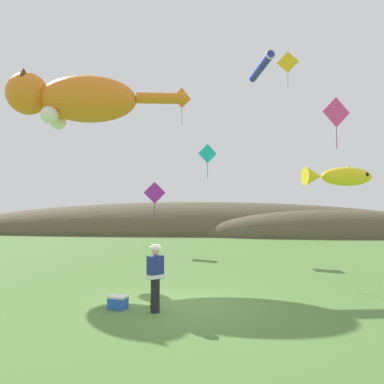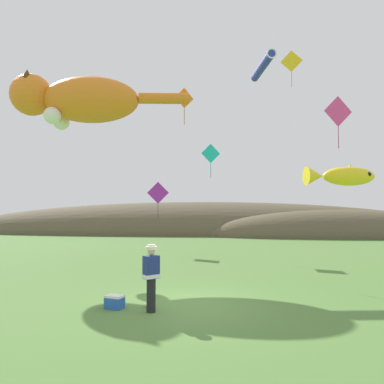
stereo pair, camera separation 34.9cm
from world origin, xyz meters
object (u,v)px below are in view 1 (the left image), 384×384
at_px(festival_attendant, 155,276).
at_px(kite_spool, 153,304).
at_px(picnic_cooler, 118,302).
at_px(kite_diamond_teal, 207,154).
at_px(kite_diamond_orange, 182,98).
at_px(kite_fish_windsock, 339,176).
at_px(kite_tube_streamer, 261,67).
at_px(kite_giant_cat, 75,99).
at_px(kite_diamond_gold, 288,62).
at_px(kite_diamond_pink, 336,113).
at_px(kite_diamond_violet, 155,193).

relative_size(festival_attendant, kite_spool, 8.26).
relative_size(festival_attendant, picnic_cooler, 3.12).
bearing_deg(picnic_cooler, kite_diamond_teal, 78.14).
bearing_deg(kite_diamond_orange, kite_fish_windsock, -33.27).
height_order(kite_tube_streamer, kite_diamond_orange, kite_tube_streamer).
relative_size(festival_attendant, kite_giant_cat, 0.19).
xyz_separation_m(festival_attendant, kite_diamond_teal, (1.61, 12.97, 5.06)).
bearing_deg(kite_diamond_gold, kite_fish_windsock, -86.03).
bearing_deg(kite_diamond_pink, picnic_cooler, -145.67).
bearing_deg(kite_giant_cat, kite_diamond_teal, 31.49).
bearing_deg(festival_attendant, kite_tube_streamer, 60.93).
height_order(kite_tube_streamer, kite_diamond_violet, kite_tube_streamer).
bearing_deg(kite_diamond_gold, kite_tube_streamer, -114.81).
height_order(festival_attendant, kite_spool, festival_attendant).
height_order(kite_fish_windsock, kite_diamond_orange, kite_diamond_orange).
bearing_deg(kite_diamond_violet, kite_spool, -83.07).
distance_m(festival_attendant, kite_diamond_teal, 14.01).
bearing_deg(picnic_cooler, festival_attendant, -15.88).
height_order(kite_diamond_gold, kite_diamond_violet, kite_diamond_gold).
bearing_deg(kite_tube_streamer, kite_diamond_violet, 133.32).
height_order(kite_giant_cat, kite_diamond_pink, kite_giant_cat).
bearing_deg(kite_spool, kite_diamond_gold, 61.38).
bearing_deg(kite_tube_streamer, kite_diamond_teal, 112.45).
distance_m(kite_tube_streamer, kite_diamond_teal, 7.03).
xyz_separation_m(kite_tube_streamer, kite_diamond_pink, (2.87, -1.48, -2.52)).
distance_m(kite_giant_cat, kite_tube_streamer, 9.38).
height_order(kite_spool, kite_diamond_teal, kite_diamond_teal).
distance_m(kite_giant_cat, kite_diamond_violet, 7.30).
bearing_deg(kite_tube_streamer, kite_spool, -121.49).
xyz_separation_m(kite_spool, kite_diamond_violet, (-1.55, 12.73, 3.51)).
distance_m(kite_spool, kite_diamond_violet, 13.30).
xyz_separation_m(kite_diamond_gold, kite_diamond_orange, (-6.31, -2.40, -2.85)).
bearing_deg(festival_attendant, kite_fish_windsock, 39.41).
bearing_deg(kite_diamond_orange, kite_diamond_pink, -33.72).
bearing_deg(picnic_cooler, kite_tube_streamer, 53.76).
bearing_deg(kite_diamond_violet, picnic_cooler, -87.26).
xyz_separation_m(kite_fish_windsock, kite_diamond_teal, (-5.35, 7.25, 1.98)).
xyz_separation_m(kite_giant_cat, kite_tube_streamer, (9.19, -1.61, 0.98)).
distance_m(picnic_cooler, kite_diamond_gold, 18.33).
distance_m(kite_spool, kite_diamond_orange, 12.95).
bearing_deg(kite_diamond_orange, kite_giant_cat, -165.61).
distance_m(kite_fish_windsock, kite_diamond_violet, 11.43).
xyz_separation_m(picnic_cooler, kite_diamond_gold, (7.54, 12.27, 11.34)).
xyz_separation_m(kite_tube_streamer, kite_diamond_gold, (2.49, 5.38, 2.30)).
relative_size(kite_diamond_teal, kite_diamond_gold, 0.95).
xyz_separation_m(festival_attendant, kite_fish_windsock, (6.96, 5.72, 3.08)).
relative_size(kite_giant_cat, kite_diamond_violet, 4.03).
distance_m(kite_giant_cat, kite_diamond_orange, 5.56).
height_order(kite_giant_cat, kite_diamond_orange, kite_giant_cat).
xyz_separation_m(kite_giant_cat, kite_diamond_orange, (5.37, 1.38, 0.42)).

